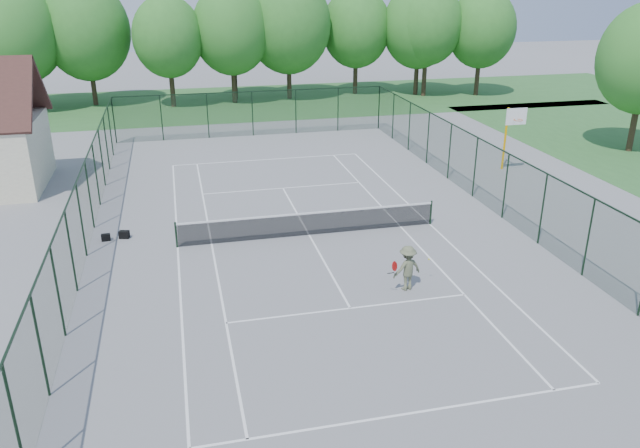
{
  "coord_description": "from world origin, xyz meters",
  "views": [
    {
      "loc": [
        -5.14,
        -23.86,
        10.37
      ],
      "look_at": [
        0.0,
        -2.0,
        1.3
      ],
      "focal_mm": 35.0,
      "sensor_mm": 36.0,
      "label": 1
    }
  ],
  "objects": [
    {
      "name": "tree_line_far",
      "position": [
        0.0,
        30.0,
        5.99
      ],
      "size": [
        39.4,
        6.4,
        9.7
      ],
      "color": "#3C2B1E",
      "rests_on": "ground"
    },
    {
      "name": "sports_bag_a",
      "position": [
        -8.37,
        1.38,
        0.14
      ],
      "size": [
        0.37,
        0.24,
        0.29
      ],
      "primitive_type": "cube",
      "rotation": [
        0.0,
        0.0,
        0.06
      ],
      "color": "black",
      "rests_on": "ground"
    },
    {
      "name": "fence_enclosure",
      "position": [
        0.0,
        0.0,
        1.56
      ],
      "size": [
        18.05,
        36.05,
        3.02
      ],
      "color": "#17351E",
      "rests_on": "ground"
    },
    {
      "name": "tennis_player",
      "position": [
        2.29,
        -5.53,
        0.82
      ],
      "size": [
        1.87,
        0.92,
        1.65
      ],
      "color": "#616648",
      "rests_on": "ground"
    },
    {
      "name": "ground",
      "position": [
        0.0,
        0.0,
        0.0
      ],
      "size": [
        140.0,
        140.0,
        0.0
      ],
      "primitive_type": "plane",
      "color": "gray",
      "rests_on": "ground"
    },
    {
      "name": "grass_far",
      "position": [
        0.0,
        30.0,
        0.01
      ],
      "size": [
        80.0,
        16.0,
        0.01
      ],
      "primitive_type": "cube",
      "color": "#377033",
      "rests_on": "ground"
    },
    {
      "name": "court_lines",
      "position": [
        0.0,
        0.0,
        0.0
      ],
      "size": [
        11.05,
        23.85,
        0.01
      ],
      "color": "white",
      "rests_on": "ground"
    },
    {
      "name": "tennis_net",
      "position": [
        0.0,
        0.0,
        0.58
      ],
      "size": [
        11.08,
        0.08,
        1.1
      ],
      "color": "black",
      "rests_on": "ground"
    },
    {
      "name": "sports_bag_b",
      "position": [
        -7.64,
        1.48,
        0.16
      ],
      "size": [
        0.46,
        0.35,
        0.32
      ],
      "primitive_type": "cube",
      "rotation": [
        0.0,
        0.0,
        -0.26
      ],
      "color": "black",
      "rests_on": "ground"
    },
    {
      "name": "basketball_goal",
      "position": [
        12.74,
        6.43,
        2.57
      ],
      "size": [
        1.2,
        1.43,
        3.65
      ],
      "color": "#F4AA02",
      "rests_on": "ground"
    }
  ]
}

